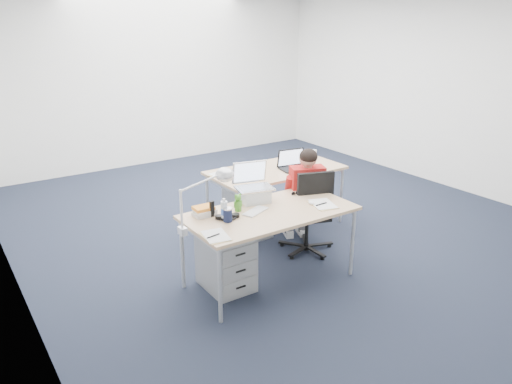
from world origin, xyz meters
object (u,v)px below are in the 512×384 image
(desk_far, at_px, (276,173))
(wireless_keyboard, at_px, (255,211))
(bear_figurine, at_px, (238,202))
(seated_person, at_px, (303,197))
(drawer_pedestal_far, at_px, (248,213))
(can_koozie, at_px, (228,215))
(book_stack, at_px, (204,211))
(desk_lamp, at_px, (199,201))
(far_cup, at_px, (314,154))
(water_bottle, at_px, (224,209))
(sunglasses, at_px, (295,193))
(office_chair, at_px, (308,228))
(drawer_pedestal_near, at_px, (226,261))
(silver_laptop, at_px, (255,183))
(desk_near, at_px, (270,216))
(headphones, at_px, (227,216))
(dark_laptop, at_px, (295,160))
(cordless_phone, at_px, (212,209))
(computer_mouse, at_px, (312,203))

(desk_far, distance_m, wireless_keyboard, 1.40)
(bear_figurine, bearing_deg, seated_person, 0.73)
(drawer_pedestal_far, distance_m, can_koozie, 1.45)
(book_stack, bearing_deg, desk_lamp, -124.86)
(drawer_pedestal_far, xyz_separation_m, far_cup, (1.14, 0.18, 0.50))
(water_bottle, xyz_separation_m, sunglasses, (0.94, 0.17, -0.09))
(office_chair, bearing_deg, bear_figurine, -153.88)
(seated_person, relative_size, can_koozie, 8.94)
(drawer_pedestal_near, height_order, can_koozie, can_koozie)
(silver_laptop, distance_m, water_bottle, 0.54)
(sunglasses, bearing_deg, desk_lamp, -168.63)
(drawer_pedestal_near, xyz_separation_m, wireless_keyboard, (0.29, -0.08, 0.46))
(silver_laptop, height_order, sunglasses, silver_laptop)
(silver_laptop, bearing_deg, desk_lamp, -144.11)
(desk_near, relative_size, silver_laptop, 4.30)
(far_cup, bearing_deg, headphones, -149.84)
(drawer_pedestal_near, relative_size, silver_laptop, 1.48)
(seated_person, relative_size, dark_laptop, 3.42)
(desk_near, relative_size, desk_lamp, 2.99)
(office_chair, xyz_separation_m, drawer_pedestal_near, (-1.13, -0.17, 0.00))
(desk_near, bearing_deg, wireless_keyboard, 155.77)
(desk_near, distance_m, cordless_phone, 0.56)
(desk_lamp, bearing_deg, bear_figurine, 36.99)
(office_chair, xyz_separation_m, water_bottle, (-1.18, -0.24, 0.56))
(wireless_keyboard, xyz_separation_m, dark_laptop, (1.14, 0.87, 0.11))
(drawer_pedestal_far, xyz_separation_m, book_stack, (-0.98, -0.80, 0.50))
(can_koozie, bearing_deg, desk_far, 39.27)
(computer_mouse, relative_size, can_koozie, 0.64)
(book_stack, bearing_deg, dark_laptop, 23.37)
(seated_person, relative_size, book_stack, 5.92)
(seated_person, distance_m, can_koozie, 1.32)
(can_koozie, bearing_deg, headphones, 61.66)
(desk_far, bearing_deg, headphones, -141.80)
(office_chair, height_order, silver_laptop, silver_laptop)
(desk_near, distance_m, seated_person, 0.90)
(seated_person, xyz_separation_m, cordless_phone, (-1.28, -0.27, 0.23))
(office_chair, bearing_deg, desk_far, 99.23)
(far_cup, bearing_deg, silver_laptop, -148.88)
(far_cup, bearing_deg, cordless_phone, -153.38)
(drawer_pedestal_near, bearing_deg, can_koozie, -108.84)
(bear_figurine, relative_size, book_stack, 0.87)
(drawer_pedestal_far, distance_m, computer_mouse, 1.22)
(cordless_phone, bearing_deg, wireless_keyboard, -26.06)
(cordless_phone, bearing_deg, headphones, -56.94)
(wireless_keyboard, xyz_separation_m, book_stack, (-0.43, 0.19, 0.04))
(desk_lamp, bearing_deg, cordless_phone, 57.18)
(dark_laptop, bearing_deg, drawer_pedestal_far, 177.70)
(sunglasses, bearing_deg, bear_figurine, -175.67)
(far_cup, bearing_deg, computer_mouse, -130.81)
(drawer_pedestal_near, height_order, silver_laptop, silver_laptop)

